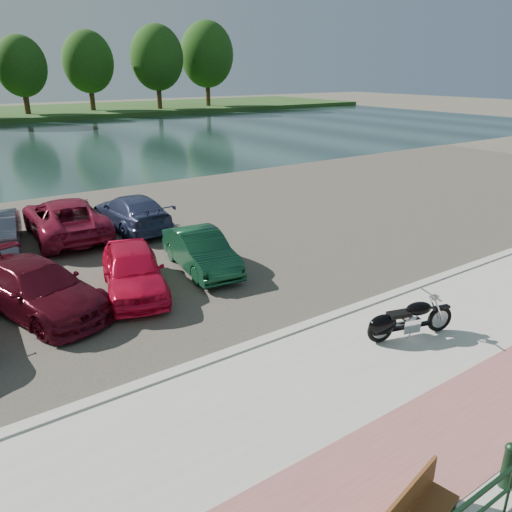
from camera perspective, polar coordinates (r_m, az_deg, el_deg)
The scene contains 14 objects.
ground at distance 12.00m, azimuth 14.51°, elevation -10.98°, with size 200.00×200.00×0.00m, color #595447.
promenade at distance 11.47m, azimuth 18.35°, elevation -12.74°, with size 60.00×6.00×0.10m, color beige.
pink_path at distance 10.81m, azimuth 24.87°, elevation -15.62°, with size 60.00×2.00×0.01m, color #905551.
kerb at distance 13.14m, azimuth 7.98°, elevation -7.17°, with size 60.00×0.30×0.14m, color beige.
parking_lot at distance 20.15m, azimuth -9.51°, elevation 2.61°, with size 60.00×18.00×0.04m, color #403B34.
river at distance 47.51m, azimuth -25.24°, elevation 11.28°, with size 120.00×40.00×0.00m, color #1A2F2D.
bollards at distance 8.93m, azimuth 26.29°, elevation -20.90°, with size 10.68×0.18×0.81m.
far_trees at distance 73.28m, azimuth -26.70°, elevation 19.65°, with size 70.25×10.68×12.52m.
motorcycle at distance 12.40m, azimuth 16.45°, elevation -7.10°, with size 2.28×0.98×1.05m.
car_3 at distance 14.38m, azimuth -23.74°, elevation -3.43°, with size 1.92×4.71×1.37m, color #4E0B18.
car_4 at distance 14.76m, azimuth -13.86°, elevation -1.54°, with size 1.65×4.10×1.40m, color red.
car_5 at distance 16.08m, azimuth -6.31°, elevation 0.60°, with size 1.36×3.89×1.28m, color #114027.
car_10 at distance 20.49m, azimuth -21.00°, elevation 4.08°, with size 2.52×5.46×1.52m, color maroon.
car_11 at distance 20.80m, azimuth -14.02°, elevation 4.90°, with size 1.94×4.78×1.39m, color navy.
Camera 1 is at (-8.05, -6.42, 6.16)m, focal length 35.00 mm.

